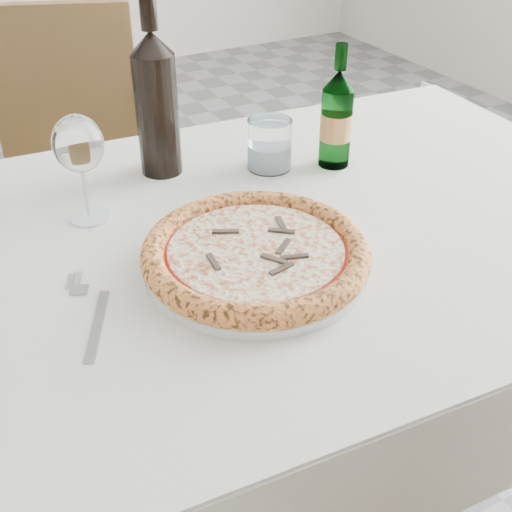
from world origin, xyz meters
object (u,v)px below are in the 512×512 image
object	(u,v)px
chair_far	(73,168)
wine_bottle	(156,103)
beer_bottle	(336,119)
dining_table	(227,280)
plate	(256,262)
pizza	(256,252)
wine_glass	(78,146)
tumbler	(270,147)

from	to	relation	value
chair_far	wine_bottle	world-z (taller)	wine_bottle
beer_bottle	dining_table	bearing A→B (deg)	-155.68
beer_bottle	plate	bearing A→B (deg)	-141.45
beer_bottle	chair_far	bearing A→B (deg)	116.83
beer_bottle	wine_bottle	bearing A→B (deg)	156.87
pizza	dining_table	bearing A→B (deg)	90.00
dining_table	wine_bottle	bearing A→B (deg)	91.10
chair_far	pizza	xyz separation A→B (m)	(0.06, -0.92, 0.25)
chair_far	beer_bottle	xyz separation A→B (m)	(0.35, -0.69, 0.31)
dining_table	plate	size ratio (longest dim) A/B	4.73
pizza	beer_bottle	distance (m)	0.38
wine_glass	beer_bottle	world-z (taller)	beer_bottle
wine_bottle	chair_far	bearing A→B (deg)	95.44
beer_bottle	wine_glass	bearing A→B (deg)	177.33
plate	wine_bottle	bearing A→B (deg)	90.79
wine_glass	chair_far	bearing A→B (deg)	80.39
chair_far	plate	world-z (taller)	chair_far
dining_table	plate	bearing A→B (deg)	-90.00
chair_far	plate	distance (m)	0.95
dining_table	wine_bottle	distance (m)	0.34
dining_table	tumbler	size ratio (longest dim) A/B	16.44
dining_table	tumbler	world-z (taller)	tumbler
chair_far	pizza	size ratio (longest dim) A/B	2.83
dining_table	tumbler	distance (m)	0.28
plate	chair_far	bearing A→B (deg)	93.64
beer_bottle	wine_bottle	world-z (taller)	wine_bottle
chair_far	beer_bottle	world-z (taller)	beer_bottle
pizza	beer_bottle	bearing A→B (deg)	38.55
plate	pizza	distance (m)	0.02
plate	wine_glass	size ratio (longest dim) A/B	1.83
chair_far	tumbler	xyz separation A→B (m)	(0.24, -0.64, 0.26)
plate	pizza	xyz separation A→B (m)	(-0.00, -0.00, 0.02)
wine_glass	tumbler	distance (m)	0.36
chair_far	wine_glass	size ratio (longest dim) A/B	5.28
plate	tumbler	world-z (taller)	tumbler
plate	wine_glass	world-z (taller)	wine_glass
pizza	wine_bottle	bearing A→B (deg)	90.79
chair_far	wine_glass	bearing A→B (deg)	-99.61
tumbler	plate	bearing A→B (deg)	-122.63
dining_table	pizza	xyz separation A→B (m)	(-0.00, -0.10, 0.11)
chair_far	dining_table	bearing A→B (deg)	-85.92
wine_glass	beer_bottle	distance (m)	0.46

